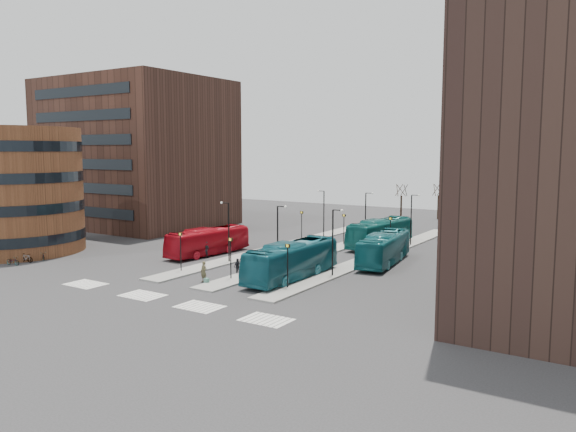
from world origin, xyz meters
The scene contains 23 objects.
ground centered at (0.00, 0.00, 0.00)m, with size 160.00×160.00×0.00m, color #29292C.
island_left centered at (-4.00, 30.00, 0.07)m, with size 2.50×45.00×0.15m, color gray.
island_mid centered at (2.00, 30.00, 0.07)m, with size 2.50×45.00×0.15m, color gray.
island_right centered at (8.00, 30.00, 0.07)m, with size 2.50×45.00×0.15m, color gray.
suitcase centered at (0.78, 9.66, 0.25)m, with size 0.41×0.32×0.51m, color #1C3F9A.
red_bus centered at (-8.11, 20.23, 1.50)m, with size 2.53×10.80×3.01m, color #AA0D19.
teal_bus_a centered at (5.93, 15.33, 1.69)m, with size 2.83×12.11×3.37m, color #145867.
teal_bus_b centered at (5.75, 35.44, 1.67)m, with size 2.80×11.96×3.33m, color #125D5A.
teal_bus_c centered at (10.18, 26.11, 1.59)m, with size 2.67×11.42×3.18m, color #156269.
teal_bus_d centered at (10.86, 51.54, 1.46)m, with size 2.46×10.49×2.92m, color #145C64.
traveller centered at (0.07, 10.12, 0.92)m, with size 0.67×0.44×1.84m, color brown.
commuter_a centered at (-7.16, 18.71, 0.92)m, with size 0.89×0.69×1.83m, color black.
commuter_b centered at (0.72, 14.08, 0.76)m, with size 0.89×0.37×1.52m, color black.
commuter_c centered at (1.30, 14.13, 0.85)m, with size 1.09×0.63×1.69m, color black.
bicycle_near centered at (-21.00, 5.33, 0.42)m, with size 0.55×1.59×0.84m, color gray.
bicycle_mid centered at (-21.00, 6.77, 0.46)m, with size 0.44×1.54×0.93m, color gray.
bicycle_far centered at (-21.00, 8.63, 0.41)m, with size 0.54×1.55×0.81m, color gray.
crosswalk_stripes centered at (1.75, 4.00, 0.01)m, with size 22.35×2.40×0.01m.
round_building centered at (-28.00, 10.00, 6.99)m, with size 15.16×15.16×14.00m.
office_block centered at (-34.00, 33.98, 11.00)m, with size 25.00×20.12×22.00m.
sign_poles centered at (1.60, 23.00, 2.41)m, with size 12.45×22.12×3.65m.
lamp_posts centered at (2.64, 28.00, 3.58)m, with size 14.04×20.24×6.12m.
bare_trees centered at (2.67, 62.67, 2.72)m, with size 10.97×8.14×5.90m.
Camera 1 is at (32.26, -26.44, 11.47)m, focal length 35.00 mm.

